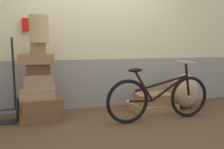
{
  "coord_description": "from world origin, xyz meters",
  "views": [
    {
      "loc": [
        -1.09,
        -3.36,
        1.11
      ],
      "look_at": [
        0.02,
        0.16,
        0.66
      ],
      "focal_mm": 38.68,
      "sensor_mm": 36.0,
      "label": 1
    }
  ],
  "objects_px": {
    "suitcase_8": "(153,99)",
    "luggage_trolley": "(2,104)",
    "suitcase_6": "(38,48)",
    "wicker_basket": "(39,29)",
    "suitcase_7": "(154,107)",
    "bicycle": "(159,97)",
    "burlap_sack": "(185,91)",
    "suitcase_0": "(40,116)",
    "suitcase_3": "(39,81)",
    "suitcase_2": "(39,93)",
    "suitcase_4": "(39,69)",
    "suitcase_1": "(42,105)",
    "suitcase_5": "(37,59)"
  },
  "relations": [
    {
      "from": "suitcase_8",
      "to": "luggage_trolley",
      "type": "relative_size",
      "value": 0.48
    },
    {
      "from": "luggage_trolley",
      "to": "suitcase_6",
      "type": "bearing_deg",
      "value": -12.38
    },
    {
      "from": "suitcase_8",
      "to": "wicker_basket",
      "type": "bearing_deg",
      "value": -174.24
    },
    {
      "from": "luggage_trolley",
      "to": "suitcase_7",
      "type": "bearing_deg",
      "value": -2.88
    },
    {
      "from": "suitcase_7",
      "to": "bicycle",
      "type": "relative_size",
      "value": 0.43
    },
    {
      "from": "suitcase_7",
      "to": "burlap_sack",
      "type": "relative_size",
      "value": 1.18
    },
    {
      "from": "suitcase_0",
      "to": "wicker_basket",
      "type": "xyz_separation_m",
      "value": [
        0.03,
        0.0,
        1.26
      ]
    },
    {
      "from": "wicker_basket",
      "to": "bicycle",
      "type": "height_order",
      "value": "wicker_basket"
    },
    {
      "from": "suitcase_3",
      "to": "bicycle",
      "type": "xyz_separation_m",
      "value": [
        1.69,
        -0.49,
        -0.25
      ]
    },
    {
      "from": "luggage_trolley",
      "to": "burlap_sack",
      "type": "bearing_deg",
      "value": -2.57
    },
    {
      "from": "suitcase_2",
      "to": "burlap_sack",
      "type": "relative_size",
      "value": 0.79
    },
    {
      "from": "suitcase_4",
      "to": "suitcase_6",
      "type": "relative_size",
      "value": 1.6
    },
    {
      "from": "suitcase_1",
      "to": "suitcase_4",
      "type": "relative_size",
      "value": 1.73
    },
    {
      "from": "suitcase_7",
      "to": "wicker_basket",
      "type": "xyz_separation_m",
      "value": [
        -1.83,
        -0.0,
        1.27
      ]
    },
    {
      "from": "suitcase_6",
      "to": "suitcase_7",
      "type": "height_order",
      "value": "suitcase_6"
    },
    {
      "from": "suitcase_3",
      "to": "suitcase_7",
      "type": "distance_m",
      "value": 1.93
    },
    {
      "from": "wicker_basket",
      "to": "suitcase_1",
      "type": "bearing_deg",
      "value": -82.23
    },
    {
      "from": "bicycle",
      "to": "wicker_basket",
      "type": "bearing_deg",
      "value": 163.32
    },
    {
      "from": "burlap_sack",
      "to": "suitcase_7",
      "type": "bearing_deg",
      "value": 178.66
    },
    {
      "from": "suitcase_0",
      "to": "wicker_basket",
      "type": "distance_m",
      "value": 1.26
    },
    {
      "from": "suitcase_4",
      "to": "suitcase_3",
      "type": "bearing_deg",
      "value": 97.62
    },
    {
      "from": "wicker_basket",
      "to": "suitcase_8",
      "type": "bearing_deg",
      "value": -0.06
    },
    {
      "from": "suitcase_7",
      "to": "luggage_trolley",
      "type": "relative_size",
      "value": 0.59
    },
    {
      "from": "suitcase_1",
      "to": "suitcase_7",
      "type": "relative_size",
      "value": 0.78
    },
    {
      "from": "suitcase_3",
      "to": "suitcase_7",
      "type": "height_order",
      "value": "suitcase_3"
    },
    {
      "from": "wicker_basket",
      "to": "bicycle",
      "type": "xyz_separation_m",
      "value": [
        1.66,
        -0.5,
        -0.99
      ]
    },
    {
      "from": "suitcase_1",
      "to": "suitcase_8",
      "type": "bearing_deg",
      "value": -3.99
    },
    {
      "from": "suitcase_1",
      "to": "suitcase_6",
      "type": "bearing_deg",
      "value": 123.53
    },
    {
      "from": "suitcase_3",
      "to": "bicycle",
      "type": "relative_size",
      "value": 0.25
    },
    {
      "from": "suitcase_6",
      "to": "suitcase_7",
      "type": "relative_size",
      "value": 0.28
    },
    {
      "from": "suitcase_6",
      "to": "suitcase_5",
      "type": "bearing_deg",
      "value": -157.58
    },
    {
      "from": "suitcase_1",
      "to": "burlap_sack",
      "type": "distance_m",
      "value": 2.42
    },
    {
      "from": "suitcase_4",
      "to": "bicycle",
      "type": "bearing_deg",
      "value": -12.26
    },
    {
      "from": "wicker_basket",
      "to": "luggage_trolley",
      "type": "height_order",
      "value": "wicker_basket"
    },
    {
      "from": "suitcase_1",
      "to": "suitcase_6",
      "type": "distance_m",
      "value": 0.82
    },
    {
      "from": "luggage_trolley",
      "to": "burlap_sack",
      "type": "height_order",
      "value": "luggage_trolley"
    },
    {
      "from": "suitcase_0",
      "to": "bicycle",
      "type": "relative_size",
      "value": 0.34
    },
    {
      "from": "suitcase_4",
      "to": "suitcase_7",
      "type": "bearing_deg",
      "value": 4.31
    },
    {
      "from": "suitcase_8",
      "to": "burlap_sack",
      "type": "distance_m",
      "value": 0.62
    },
    {
      "from": "suitcase_6",
      "to": "wicker_basket",
      "type": "relative_size",
      "value": 0.52
    },
    {
      "from": "suitcase_4",
      "to": "suitcase_5",
      "type": "xyz_separation_m",
      "value": [
        -0.02,
        0.02,
        0.15
      ]
    },
    {
      "from": "suitcase_1",
      "to": "wicker_basket",
      "type": "bearing_deg",
      "value": 93.18
    },
    {
      "from": "suitcase_5",
      "to": "suitcase_6",
      "type": "distance_m",
      "value": 0.15
    },
    {
      "from": "suitcase_2",
      "to": "suitcase_6",
      "type": "bearing_deg",
      "value": 22.69
    },
    {
      "from": "suitcase_8",
      "to": "wicker_basket",
      "type": "relative_size",
      "value": 1.53
    },
    {
      "from": "suitcase_1",
      "to": "suitcase_8",
      "type": "relative_size",
      "value": 0.94
    },
    {
      "from": "suitcase_6",
      "to": "bicycle",
      "type": "bearing_deg",
      "value": -9.96
    },
    {
      "from": "suitcase_0",
      "to": "luggage_trolley",
      "type": "xyz_separation_m",
      "value": [
        -0.52,
        0.13,
        0.19
      ]
    },
    {
      "from": "suitcase_0",
      "to": "burlap_sack",
      "type": "relative_size",
      "value": 0.93
    },
    {
      "from": "suitcase_1",
      "to": "wicker_basket",
      "type": "relative_size",
      "value": 1.44
    }
  ]
}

